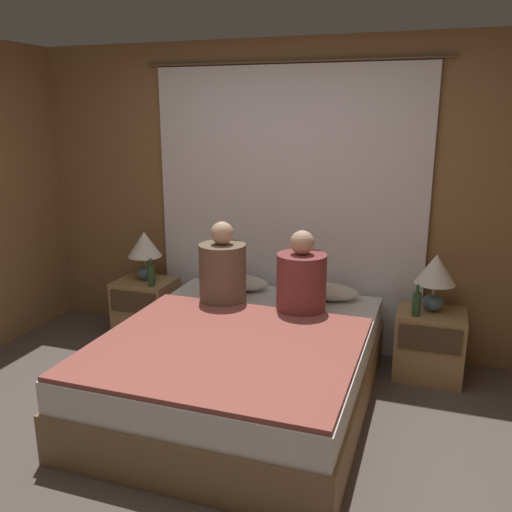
{
  "coord_description": "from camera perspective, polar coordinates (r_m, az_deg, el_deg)",
  "views": [
    {
      "loc": [
        1.18,
        -2.43,
        1.93
      ],
      "look_at": [
        0.0,
        1.03,
        0.96
      ],
      "focal_mm": 38.0,
      "sensor_mm": 36.0,
      "label": 1
    }
  ],
  "objects": [
    {
      "name": "curtain_panel",
      "position": [
        4.47,
        3.23,
        4.87
      ],
      "size": [
        2.44,
        0.02,
        2.33
      ],
      "color": "white",
      "rests_on": "ground_plane"
    },
    {
      "name": "pillow_left",
      "position": [
        4.5,
        -2.24,
        -2.74
      ],
      "size": [
        0.57,
        0.29,
        0.12
      ],
      "color": "silver",
      "rests_on": "bed"
    },
    {
      "name": "beer_bottle_on_right_stand",
      "position": [
        4.08,
        16.54,
        -4.83
      ],
      "size": [
        0.06,
        0.06,
        0.23
      ],
      "color": "#2D4C28",
      "rests_on": "nightstand_right"
    },
    {
      "name": "beer_bottle_on_left_stand",
      "position": [
        4.65,
        -10.98,
        -1.98
      ],
      "size": [
        0.06,
        0.06,
        0.24
      ],
      "color": "#2D4C28",
      "rests_on": "nightstand_left"
    },
    {
      "name": "wall_back",
      "position": [
        4.51,
        3.46,
        6.13
      ],
      "size": [
        4.62,
        0.06,
        2.5
      ],
      "color": "olive",
      "rests_on": "ground_plane"
    },
    {
      "name": "nightstand_right",
      "position": [
        4.3,
        17.77,
        -8.83
      ],
      "size": [
        0.49,
        0.42,
        0.51
      ],
      "color": "#A87F51",
      "rests_on": "ground_plane"
    },
    {
      "name": "pillow_right",
      "position": [
        4.3,
        7.0,
        -3.68
      ],
      "size": [
        0.57,
        0.29,
        0.12
      ],
      "color": "silver",
      "rests_on": "bed"
    },
    {
      "name": "person_right_in_bed",
      "position": [
        3.94,
        4.79,
        -2.56
      ],
      "size": [
        0.36,
        0.36,
        0.61
      ],
      "color": "brown",
      "rests_on": "bed"
    },
    {
      "name": "lamp_left",
      "position": [
        4.78,
        -11.65,
        0.83
      ],
      "size": [
        0.29,
        0.29,
        0.43
      ],
      "color": "slate",
      "rests_on": "nightstand_left"
    },
    {
      "name": "blanket_on_bed",
      "position": [
        3.42,
        -3.19,
        -9.47
      ],
      "size": [
        1.62,
        1.46,
        0.03
      ],
      "color": "#994C42",
      "rests_on": "bed"
    },
    {
      "name": "nightstand_left",
      "position": [
        4.91,
        -11.51,
        -5.38
      ],
      "size": [
        0.49,
        0.42,
        0.51
      ],
      "color": "#A87F51",
      "rests_on": "ground_plane"
    },
    {
      "name": "lamp_right",
      "position": [
        4.15,
        18.37,
        -1.79
      ],
      "size": [
        0.29,
        0.29,
        0.43
      ],
      "color": "slate",
      "rests_on": "nightstand_right"
    },
    {
      "name": "bed",
      "position": [
        3.76,
        -1.56,
        -11.66
      ],
      "size": [
        1.68,
        2.07,
        0.51
      ],
      "color": "olive",
      "rests_on": "ground_plane"
    },
    {
      "name": "person_left_in_bed",
      "position": [
        4.12,
        -3.53,
        -1.57
      ],
      "size": [
        0.36,
        0.36,
        0.64
      ],
      "color": "brown",
      "rests_on": "bed"
    },
    {
      "name": "ground_plane",
      "position": [
        3.33,
        -6.13,
        -20.79
      ],
      "size": [
        16.0,
        16.0,
        0.0
      ],
      "primitive_type": "plane",
      "color": "#564C47"
    }
  ]
}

